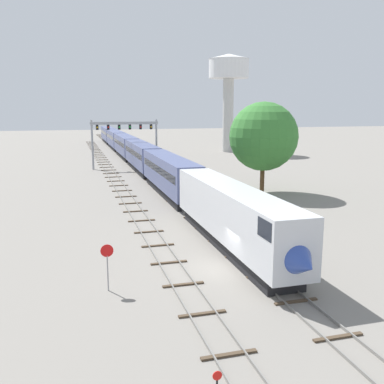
% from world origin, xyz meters
% --- Properties ---
extents(ground_plane, '(400.00, 400.00, 0.00)m').
position_xyz_m(ground_plane, '(0.00, 0.00, 0.00)').
color(ground_plane, gray).
extents(track_main, '(2.60, 200.00, 0.16)m').
position_xyz_m(track_main, '(2.00, 60.00, 0.07)').
color(track_main, slate).
rests_on(track_main, ground).
extents(track_near, '(2.60, 160.00, 0.16)m').
position_xyz_m(track_near, '(-3.50, 40.00, 0.07)').
color(track_near, slate).
rests_on(track_near, ground).
extents(passenger_train, '(3.04, 130.89, 4.80)m').
position_xyz_m(passenger_train, '(2.00, 59.23, 2.61)').
color(passenger_train, silver).
rests_on(passenger_train, ground).
extents(signal_gantry, '(12.10, 0.49, 8.71)m').
position_xyz_m(signal_gantry, '(-0.25, 52.02, 6.40)').
color(signal_gantry, '#999BA0').
rests_on(signal_gantry, ground).
extents(water_tower, '(9.82, 9.82, 23.58)m').
position_xyz_m(water_tower, '(28.11, 75.52, 18.57)').
color(water_tower, beige).
rests_on(water_tower, ground).
extents(stop_sign, '(0.76, 0.08, 2.88)m').
position_xyz_m(stop_sign, '(-8.00, -1.56, 1.87)').
color(stop_sign, gray).
rests_on(stop_sign, ground).
extents(trackside_tree_left, '(8.64, 8.64, 11.55)m').
position_xyz_m(trackside_tree_left, '(13.66, 23.85, 7.22)').
color(trackside_tree_left, brown).
rests_on(trackside_tree_left, ground).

